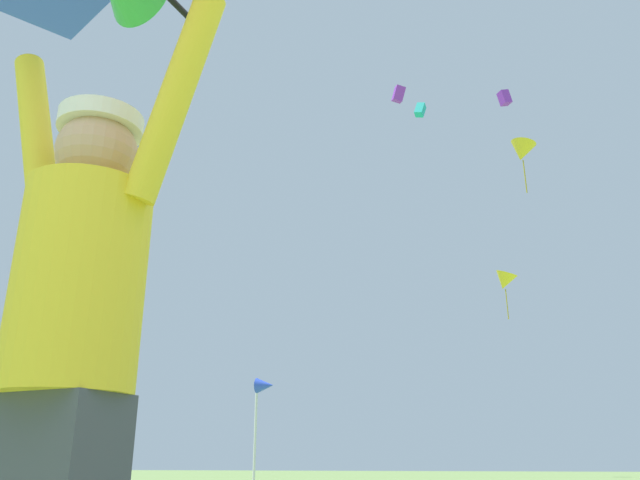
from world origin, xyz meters
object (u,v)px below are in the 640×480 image
object	(u,v)px
distant_kite_purple_far_center	(399,94)
distant_kite_teal_low_left	(420,110)
distant_kite_purple_high_left	(504,98)
marker_flag	(263,394)
kite_flyer_person	(71,347)
distant_kite_yellow_mid_right	(522,152)
distant_kite_yellow_overhead_distant	(505,281)

from	to	relation	value
distant_kite_purple_far_center	distant_kite_teal_low_left	world-z (taller)	distant_kite_teal_low_left
distant_kite_purple_high_left	marker_flag	world-z (taller)	distant_kite_purple_high_left
distant_kite_purple_high_left	marker_flag	distance (m)	32.23
distant_kite_purple_high_left	distant_kite_teal_low_left	xyz separation A→B (m)	(-5.11, 0.36, 0.27)
kite_flyer_person	distant_kite_purple_far_center	world-z (taller)	distant_kite_purple_far_center
distant_kite_yellow_mid_right	marker_flag	distance (m)	19.97
distant_kite_teal_low_left	marker_flag	bearing A→B (deg)	-89.92
distant_kite_teal_low_left	marker_flag	world-z (taller)	distant_kite_teal_low_left
kite_flyer_person	distant_kite_teal_low_left	distance (m)	39.41
kite_flyer_person	distant_kite_yellow_overhead_distant	size ratio (longest dim) A/B	1.01
distant_kite_yellow_mid_right	distant_kite_yellow_overhead_distant	xyz separation A→B (m)	(-1.25, -1.90, -6.09)
kite_flyer_person	marker_flag	distance (m)	8.54
kite_flyer_person	distant_kite_yellow_mid_right	xyz separation A→B (m)	(2.49, 23.66, 12.11)
distant_kite_purple_far_center	distant_kite_teal_low_left	bearing A→B (deg)	90.43
distant_kite_purple_high_left	distant_kite_yellow_overhead_distant	bearing A→B (deg)	-95.87
kite_flyer_person	distant_kite_yellow_overhead_distant	xyz separation A→B (m)	(1.24, 21.75, 6.02)
kite_flyer_person	distant_kite_yellow_mid_right	distance (m)	26.69
distant_kite_yellow_overhead_distant	distant_kite_purple_high_left	bearing A→B (deg)	84.13
distant_kite_yellow_mid_right	marker_flag	world-z (taller)	distant_kite_yellow_mid_right
distant_kite_teal_low_left	marker_flag	xyz separation A→B (m)	(0.04, -25.33, -20.00)
distant_kite_purple_high_left	distant_kite_teal_low_left	bearing A→B (deg)	176.01
distant_kite_purple_high_left	distant_kite_purple_far_center	distance (m)	11.28
distant_kite_yellow_overhead_distant	distant_kite_teal_low_left	size ratio (longest dim) A/B	1.90
distant_kite_yellow_overhead_distant	kite_flyer_person	bearing A→B (deg)	-93.26
distant_kite_purple_far_center	distant_kite_yellow_mid_right	xyz separation A→B (m)	(5.14, -0.31, -3.95)
distant_kite_yellow_overhead_distant	distant_kite_teal_low_left	distance (m)	19.19
marker_flag	distant_kite_yellow_overhead_distant	bearing A→B (deg)	74.02
kite_flyer_person	distant_kite_teal_low_left	world-z (taller)	distant_kite_teal_low_left
distant_kite_purple_far_center	distant_kite_yellow_mid_right	bearing A→B (deg)	-3.47
kite_flyer_person	distant_kite_yellow_overhead_distant	distance (m)	22.60
marker_flag	kite_flyer_person	bearing A→B (deg)	-71.64
kite_flyer_person	distant_kite_purple_high_left	size ratio (longest dim) A/B	1.98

